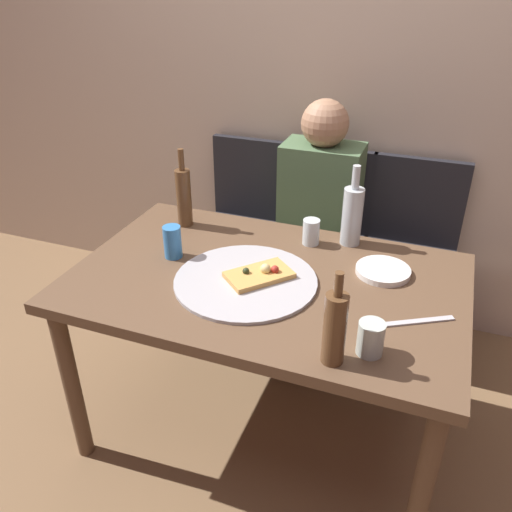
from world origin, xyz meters
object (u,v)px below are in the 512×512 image
wine_bottle (184,196)px  tumbler_far (311,232)px  pizza_slice_last (260,274)px  chair_left (246,219)px  table_knife (419,321)px  chair_middle (321,231)px  chair_right (408,245)px  pizza_tray (246,281)px  soda_can (173,242)px  water_bottle (335,327)px  guest_in_sweater (314,220)px  dining_table (266,297)px  plate_stack (383,271)px  tumbler_near (371,338)px  beer_bottle (352,215)px

wine_bottle → tumbler_far: wine_bottle is taller
pizza_slice_last → chair_left: (-0.39, 0.85, -0.24)m
wine_bottle → table_knife: 1.04m
chair_middle → chair_right: same height
pizza_tray → soda_can: bearing=167.2°
water_bottle → table_knife: bearing=51.8°
tumbler_far → chair_right: bearing=57.4°
wine_bottle → guest_in_sweater: 0.64m
dining_table → pizza_slice_last: 0.11m
dining_table → wine_bottle: 0.57m
pizza_tray → soda_can: (-0.32, 0.07, 0.05)m
pizza_tray → chair_right: chair_right is taller
table_knife → chair_left: size_ratio=0.24×
water_bottle → chair_left: bearing=121.6°
pizza_tray → dining_table: bearing=44.8°
pizza_tray → chair_right: (0.47, 0.88, -0.22)m
dining_table → table_knife: table_knife is taller
plate_stack → chair_left: chair_left is taller
chair_middle → chair_right: 0.42m
tumbler_near → soda_can: (-0.77, 0.29, 0.01)m
plate_stack → table_knife: plate_stack is taller
table_knife → chair_right: size_ratio=0.24×
chair_middle → guest_in_sweater: 0.20m
pizza_tray → tumbler_far: bearing=69.4°
soda_can → plate_stack: 0.76m
pizza_slice_last → tumbler_far: bearing=73.9°
tumbler_near → chair_right: (0.01, 1.10, -0.26)m
beer_bottle → plate_stack: size_ratio=1.66×
dining_table → chair_middle: bearing=90.5°
dining_table → chair_right: chair_right is taller
wine_bottle → table_knife: bearing=-19.7°
plate_stack → tumbler_far: bearing=157.1°
tumbler_near → soda_can: 0.83m
pizza_tray → plate_stack: bearing=27.5°
dining_table → soda_can: (-0.37, 0.02, 0.15)m
beer_bottle → water_bottle: 0.70m
plate_stack → chair_middle: 0.79m
chair_middle → chair_right: (0.42, 0.00, 0.00)m
water_bottle → tumbler_far: bearing=110.5°
table_knife → guest_in_sweater: 0.92m
table_knife → chair_left: bearing=-74.2°
chair_left → chair_right: size_ratio=1.00×
table_knife → chair_left: chair_left is taller
plate_stack → table_knife: 0.29m
table_knife → beer_bottle: bearing=-84.6°
wine_bottle → beer_bottle: size_ratio=1.03×
chair_middle → wine_bottle: bearing=51.2°
beer_bottle → guest_in_sweater: guest_in_sweater is taller
chair_middle → guest_in_sweater: size_ratio=0.77×
tumbler_far → dining_table: bearing=-104.5°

